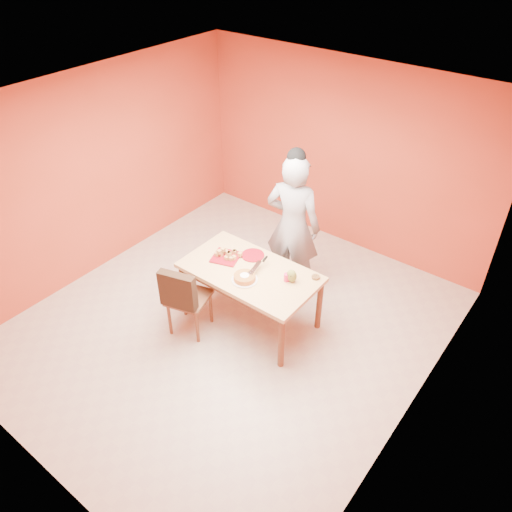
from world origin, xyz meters
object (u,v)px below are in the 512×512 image
Objects in this scene: dining_table at (250,277)px; egg_ornament at (292,276)px; person at (293,226)px; pastry_platter at (226,257)px; magenta_glass at (287,277)px; red_dinner_plate at (253,255)px; dining_chair at (187,297)px; sponge_cake at (245,277)px; checker_tin at (316,277)px.

egg_ornament reaches higher than dining_table.
person reaches higher than egg_ornament.
egg_ornament is (0.88, 0.11, 0.07)m from pastry_platter.
egg_ornament reaches higher than magenta_glass.
magenta_glass is (0.60, -0.14, 0.04)m from red_dinner_plate.
pastry_platter is at bearing 48.92° from person.
dining_chair is at bearing -142.84° from magenta_glass.
checker_tin is at bearing 40.37° from sponge_cake.
sponge_cake is 0.48m from magenta_glass.
dining_chair is at bearing -128.82° from dining_table.
magenta_glass reaches higher than dining_table.
pastry_platter reaches higher than dining_table.
sponge_cake reaches higher than checker_tin.
checker_tin is (0.19, 0.21, -0.06)m from egg_ornament.
pastry_platter is 3.28× the size of magenta_glass.
person is 20.71× the size of checker_tin.
dining_table is 5.12× the size of pastry_platter.
dining_chair is 0.93m from red_dinner_plate.
dining_table is 0.23m from sponge_cake.
sponge_cake is at bearing -130.32° from egg_ornament.
pastry_platter is at bearing -135.45° from red_dinner_plate.
pastry_platter is 0.84m from magenta_glass.
magenta_glass reaches higher than pastry_platter.
pastry_platter is 0.89m from egg_ornament.
dining_chair reaches higher than magenta_glass.
egg_ornament is (0.49, 0.14, 0.17)m from dining_table.
dining_table is 0.77m from checker_tin.
person is at bearing 143.81° from checker_tin.
dining_table is 0.77m from dining_chair.
sponge_cake is at bearing 21.37° from dining_chair.
dining_chair reaches higher than dining_table.
egg_ornament is 1.66× the size of checker_tin.
dining_table is at bearing -166.30° from magenta_glass.
red_dinner_plate is (-0.15, 0.25, 0.10)m from dining_table.
dining_chair reaches higher than pastry_platter.
person is 0.84m from egg_ornament.
dining_chair is 3.56× the size of red_dinner_plate.
egg_ornament is at bearing 29.68° from magenta_glass.
egg_ornament reaches higher than sponge_cake.
magenta_glass is at bearing 20.96° from dining_chair.
dining_table is 17.17× the size of checker_tin.
sponge_cake is at bearing -139.63° from checker_tin.
pastry_platter is at bearing -162.87° from checker_tin.
sponge_cake reaches higher than dining_table.
dining_chair is 3.16× the size of pastry_platter.
person reaches higher than dining_chair.
checker_tin is (0.65, -0.47, -0.19)m from person.
dining_table is at bearing -150.81° from egg_ornament.
checker_tin is (1.15, 0.94, 0.26)m from dining_chair.
dining_table is 1.62× the size of dining_chair.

